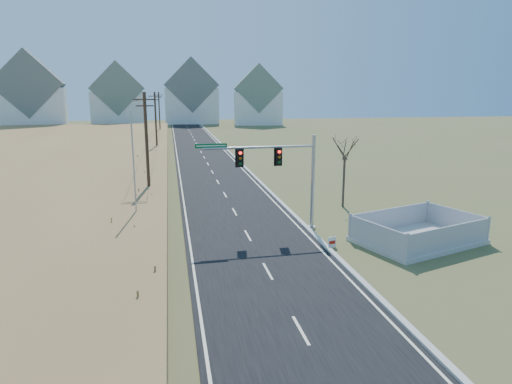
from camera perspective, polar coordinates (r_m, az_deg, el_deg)
name	(u,v)px	position (r m, az deg, el deg)	size (l,w,h in m)	color
ground	(260,258)	(25.44, 0.51, -8.31)	(260.00, 260.00, 0.00)	#525B2C
road	(199,149)	(74.03, -7.10, 5.36)	(8.00, 180.00, 0.06)	black
curb	(225,148)	(74.40, -3.89, 5.50)	(0.30, 180.00, 0.18)	#B2AFA8
reed_marsh	(18,158)	(66.75, -27.56, 3.82)	(38.00, 110.00, 1.30)	olive
utility_pole_near	(147,146)	(38.62, -13.48, 5.65)	(1.80, 0.26, 9.00)	#422D1E
utility_pole_mid	(156,122)	(68.49, -12.41, 8.51)	(1.80, 0.26, 9.00)	#422D1E
utility_pole_far	(159,113)	(98.45, -11.98, 9.63)	(1.80, 0.26, 9.00)	#422D1E
condo_nw	(30,97)	(127.77, -26.36, 10.57)	(17.69, 13.38, 19.05)	silver
condo_nnw	(118,100)	(132.03, -16.87, 11.00)	(14.93, 11.17, 17.03)	silver
condo_n	(191,97)	(135.50, -8.10, 11.70)	(15.27, 10.20, 18.54)	silver
condo_ne	(258,100)	(129.72, 0.21, 11.46)	(14.12, 10.51, 16.52)	silver
traffic_signal_mast	(286,172)	(29.51, 3.81, 2.54)	(7.92, 0.58, 6.30)	#9EA0A5
fence_enclosure	(417,237)	(29.66, 19.52, -5.37)	(8.30, 6.86, 1.64)	#B7B5AD
open_sign	(332,242)	(27.33, 9.48, -6.21)	(0.53, 0.17, 0.66)	white
flagpole	(135,184)	(30.72, -14.92, 0.99)	(0.35, 0.35, 7.87)	#B7B5AD
bare_tree	(345,147)	(36.36, 11.09, 5.55)	(2.25, 2.25, 5.96)	#4C3F33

